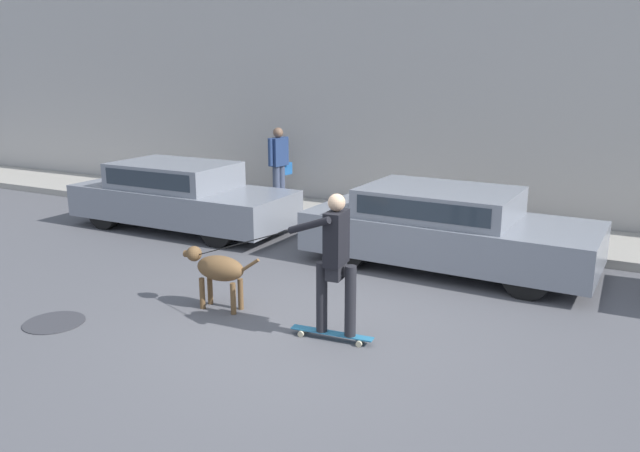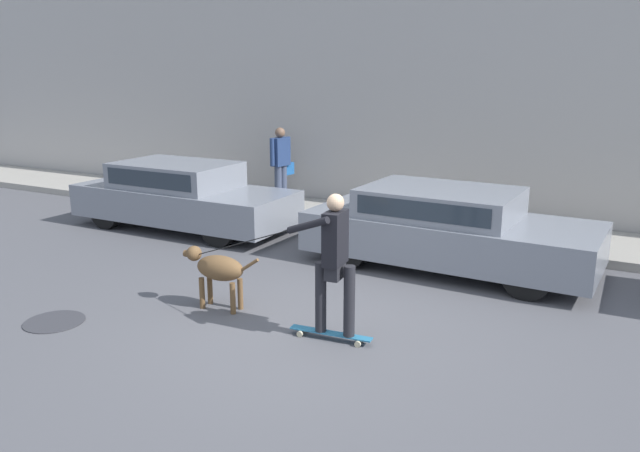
{
  "view_description": "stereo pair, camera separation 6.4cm",
  "coord_description": "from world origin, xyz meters",
  "px_view_note": "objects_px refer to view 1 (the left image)",
  "views": [
    {
      "loc": [
        3.23,
        -6.04,
        3.02
      ],
      "look_at": [
        -0.57,
        1.2,
        0.95
      ],
      "focal_mm": 35.0,
      "sensor_mm": 36.0,
      "label": 1
    },
    {
      "loc": [
        3.28,
        -6.01,
        3.02
      ],
      "look_at": [
        -0.57,
        1.2,
        0.95
      ],
      "focal_mm": 35.0,
      "sensor_mm": 36.0,
      "label": 2
    }
  ],
  "objects_px": {
    "dog": "(218,269)",
    "pedestrian_with_bag": "(279,162)",
    "parked_car_0": "(181,197)",
    "skateboarder": "(335,258)",
    "parked_car_1": "(447,229)"
  },
  "relations": [
    {
      "from": "parked_car_1",
      "to": "pedestrian_with_bag",
      "type": "bearing_deg",
      "value": 154.46
    },
    {
      "from": "pedestrian_with_bag",
      "to": "parked_car_0",
      "type": "bearing_deg",
      "value": -100.53
    },
    {
      "from": "dog",
      "to": "pedestrian_with_bag",
      "type": "bearing_deg",
      "value": -70.09
    },
    {
      "from": "dog",
      "to": "skateboarder",
      "type": "distance_m",
      "value": 1.81
    },
    {
      "from": "parked_car_0",
      "to": "pedestrian_with_bag",
      "type": "distance_m",
      "value": 2.49
    },
    {
      "from": "parked_car_0",
      "to": "parked_car_1",
      "type": "height_order",
      "value": "parked_car_0"
    },
    {
      "from": "parked_car_0",
      "to": "dog",
      "type": "xyz_separation_m",
      "value": [
        3.15,
        -3.05,
        -0.1
      ]
    },
    {
      "from": "parked_car_0",
      "to": "skateboarder",
      "type": "distance_m",
      "value": 5.87
    },
    {
      "from": "parked_car_1",
      "to": "skateboarder",
      "type": "distance_m",
      "value": 3.26
    },
    {
      "from": "parked_car_1",
      "to": "pedestrian_with_bag",
      "type": "relative_size",
      "value": 2.69
    },
    {
      "from": "dog",
      "to": "skateboarder",
      "type": "bearing_deg",
      "value": 170.76
    },
    {
      "from": "parked_car_0",
      "to": "dog",
      "type": "relative_size",
      "value": 3.93
    },
    {
      "from": "dog",
      "to": "pedestrian_with_bag",
      "type": "relative_size",
      "value": 0.67
    },
    {
      "from": "dog",
      "to": "pedestrian_with_bag",
      "type": "height_order",
      "value": "pedestrian_with_bag"
    },
    {
      "from": "parked_car_0",
      "to": "dog",
      "type": "bearing_deg",
      "value": -44.04
    }
  ]
}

